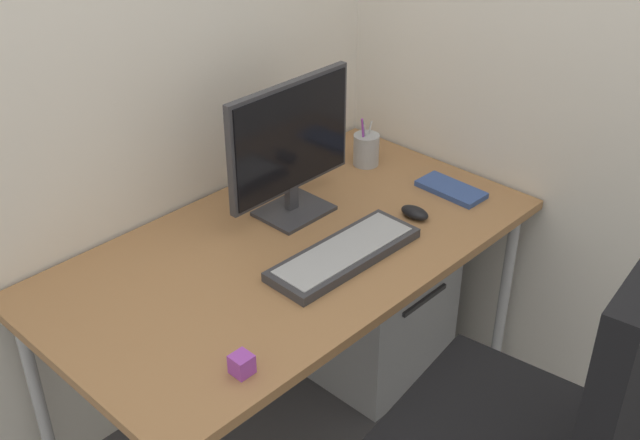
# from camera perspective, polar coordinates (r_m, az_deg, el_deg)

# --- Properties ---
(ground_plane) EXTENTS (8.00, 8.00, 0.00)m
(ground_plane) POSITION_cam_1_polar(r_m,az_deg,el_deg) (2.71, -1.88, -14.61)
(ground_plane) COLOR #4C4C51
(desk) EXTENTS (1.47, 0.79, 0.72)m
(desk) POSITION_cam_1_polar(r_m,az_deg,el_deg) (2.28, -2.16, -2.87)
(desk) COLOR #996B42
(desk) RESTS_ON ground_plane
(office_chair) EXTENTS (0.58, 0.59, 1.12)m
(office_chair) POSITION_cam_1_polar(r_m,az_deg,el_deg) (1.96, 15.83, -14.32)
(office_chair) COLOR black
(office_chair) RESTS_ON ground_plane
(filing_cabinet) EXTENTS (0.45, 0.54, 0.57)m
(filing_cabinet) POSITION_cam_1_polar(r_m,az_deg,el_deg) (2.79, 3.07, -5.39)
(filing_cabinet) COLOR #9EA0A5
(filing_cabinet) RESTS_ON ground_plane
(monitor) EXTENTS (0.47, 0.17, 0.42)m
(monitor) POSITION_cam_1_polar(r_m,az_deg,el_deg) (2.31, -2.15, 5.49)
(monitor) COLOR #333338
(monitor) RESTS_ON desk
(keyboard) EXTENTS (0.48, 0.17, 0.03)m
(keyboard) POSITION_cam_1_polar(r_m,az_deg,el_deg) (2.19, 1.77, -2.48)
(keyboard) COLOR #333338
(keyboard) RESTS_ON desk
(mouse) EXTENTS (0.05, 0.10, 0.03)m
(mouse) POSITION_cam_1_polar(r_m,az_deg,el_deg) (2.39, 6.91, 0.54)
(mouse) COLOR black
(mouse) RESTS_ON desk
(pen_holder) EXTENTS (0.09, 0.09, 0.18)m
(pen_holder) POSITION_cam_1_polar(r_m,az_deg,el_deg) (2.68, 3.38, 5.16)
(pen_holder) COLOR #9EA0A5
(pen_holder) RESTS_ON desk
(notebook) EXTENTS (0.11, 0.22, 0.02)m
(notebook) POSITION_cam_1_polar(r_m,az_deg,el_deg) (2.55, 9.52, 2.22)
(notebook) COLOR #334C8C
(notebook) RESTS_ON desk
(desk_clamp_accessory) EXTENTS (0.05, 0.05, 0.05)m
(desk_clamp_accessory) POSITION_cam_1_polar(r_m,az_deg,el_deg) (1.82, -5.72, -10.41)
(desk_clamp_accessory) COLOR purple
(desk_clamp_accessory) RESTS_ON desk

